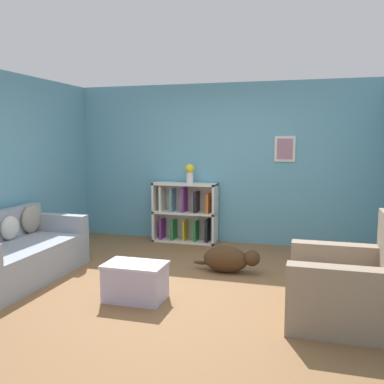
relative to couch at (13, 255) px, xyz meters
name	(u,v)px	position (x,y,z in m)	size (l,w,h in m)	color
ground_plane	(183,284)	(2.04, 0.40, -0.31)	(14.00, 14.00, 0.00)	brown
wall_back	(223,164)	(2.04, 2.65, 0.99)	(5.60, 0.13, 2.60)	#609EB7
couch	(13,255)	(0.00, 0.00, 0.00)	(0.91, 1.85, 0.82)	#9399A3
bookshelf	(185,213)	(1.46, 2.44, 0.17)	(1.06, 0.33, 0.99)	silver
recliner_chair	(353,286)	(3.87, -0.14, 0.03)	(1.03, 1.02, 1.01)	gray
coffee_table	(135,280)	(1.70, -0.21, -0.10)	(0.64, 0.42, 0.40)	#BCB2D1
dog	(229,259)	(2.47, 1.00, -0.14)	(0.88, 0.30, 0.34)	#472D19
vase	(190,172)	(1.54, 2.42, 0.85)	(0.15, 0.15, 0.32)	silver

